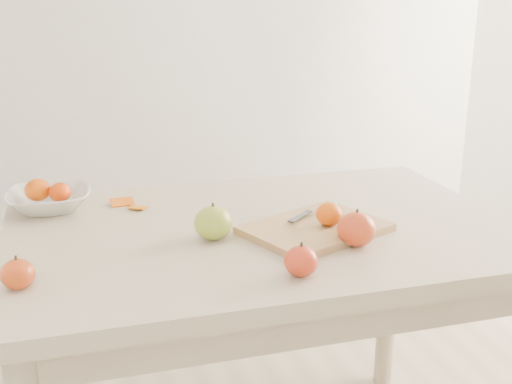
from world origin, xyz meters
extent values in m
cube|color=beige|center=(0.00, 0.00, 0.73)|extent=(1.20, 0.80, 0.04)
cylinder|color=#BCAA8E|center=(-0.54, 0.34, 0.35)|extent=(0.06, 0.06, 0.71)
cylinder|color=#BCAA8E|center=(0.54, 0.34, 0.35)|extent=(0.06, 0.06, 0.71)
cube|color=tan|center=(0.11, -0.08, 0.76)|extent=(0.37, 0.33, 0.02)
ellipsoid|color=#C85707|center=(0.14, -0.09, 0.80)|extent=(0.06, 0.06, 0.05)
imported|color=silver|center=(-0.49, 0.27, 0.78)|extent=(0.21, 0.21, 0.05)
ellipsoid|color=orange|center=(-0.52, 0.28, 0.80)|extent=(0.07, 0.07, 0.06)
ellipsoid|color=#E33C08|center=(-0.46, 0.25, 0.80)|extent=(0.06, 0.06, 0.05)
cube|color=#DA5E0F|center=(-0.31, 0.26, 0.75)|extent=(0.06, 0.05, 0.01)
cube|color=orange|center=(-0.27, 0.21, 0.75)|extent=(0.06, 0.05, 0.01)
cube|color=silver|center=(0.17, 0.00, 0.78)|extent=(0.07, 0.06, 0.01)
cube|color=#3B3D43|center=(0.09, -0.03, 0.78)|extent=(0.08, 0.07, 0.00)
ellipsoid|color=olive|center=(-0.13, -0.05, 0.79)|extent=(0.09, 0.09, 0.08)
ellipsoid|color=maroon|center=(0.16, -0.18, 0.79)|extent=(0.09, 0.09, 0.08)
ellipsoid|color=maroon|center=(-0.01, -0.29, 0.78)|extent=(0.07, 0.07, 0.06)
ellipsoid|color=#960F09|center=(-0.54, -0.20, 0.78)|extent=(0.06, 0.06, 0.06)
camera|label=1|loc=(-0.42, -1.38, 1.29)|focal=45.00mm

